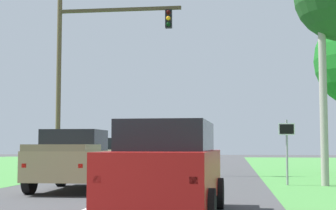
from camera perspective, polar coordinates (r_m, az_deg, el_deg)
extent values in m
plane|color=#424244|center=(16.55, -4.64, -9.60)|extent=(120.00, 120.00, 0.00)
cube|color=#9E1411|center=(10.90, -0.15, -7.76)|extent=(2.13, 4.69, 1.01)
cube|color=black|center=(11.11, 0.04, -3.48)|extent=(1.84, 2.92, 0.63)
cube|color=red|center=(8.85, -7.84, -8.17)|extent=(0.14, 0.06, 0.12)
cube|color=red|center=(8.52, 2.87, -8.35)|extent=(0.14, 0.06, 0.12)
cylinder|color=black|center=(12.53, -3.67, -9.62)|extent=(0.26, 0.73, 0.72)
cylinder|color=black|center=(12.26, 5.62, -9.73)|extent=(0.26, 0.73, 0.72)
cylinder|color=black|center=(9.76, -7.43, -11.08)|extent=(0.26, 0.73, 0.72)
cylinder|color=black|center=(9.40, 4.56, -11.36)|extent=(0.26, 0.73, 0.72)
cube|color=tan|center=(17.35, -10.11, -6.48)|extent=(2.09, 4.85, 0.90)
cube|color=black|center=(17.11, -10.31, -3.86)|extent=(1.81, 1.85, 0.68)
cube|color=#8F7D56|center=(15.91, -11.63, -4.66)|extent=(1.95, 1.86, 0.20)
cube|color=red|center=(15.38, -15.67, -6.49)|extent=(0.14, 0.06, 0.12)
cube|color=red|center=(14.83, -9.66, -6.68)|extent=(0.14, 0.06, 0.12)
cylinder|color=black|center=(19.10, -11.77, -7.62)|extent=(0.25, 0.80, 0.80)
cylinder|color=black|center=(18.56, -5.76, -7.79)|extent=(0.25, 0.80, 0.80)
cylinder|color=black|center=(16.29, -15.12, -8.13)|extent=(0.25, 0.80, 0.80)
cylinder|color=black|center=(15.66, -8.12, -8.40)|extent=(0.25, 0.80, 0.80)
cylinder|color=brown|center=(26.36, -12.06, 2.04)|extent=(0.24, 0.24, 8.83)
cube|color=#4C3D2B|center=(26.21, -5.40, 10.49)|extent=(6.20, 0.16, 0.16)
cube|color=black|center=(25.66, 0.07, 9.53)|extent=(0.32, 0.28, 0.90)
sphere|color=black|center=(25.59, 0.03, 10.26)|extent=(0.22, 0.22, 0.22)
sphere|color=orange|center=(25.51, 0.03, 9.61)|extent=(0.22, 0.22, 0.22)
sphere|color=black|center=(25.44, 0.03, 8.95)|extent=(0.22, 0.22, 0.22)
cylinder|color=gray|center=(19.56, 13.07, -5.15)|extent=(0.08, 0.08, 2.42)
cube|color=white|center=(19.54, 13.03, -2.62)|extent=(0.60, 0.03, 0.44)
cube|color=black|center=(19.52, 13.04, -2.62)|extent=(0.52, 0.01, 0.36)
cube|color=black|center=(28.64, -6.87, -5.79)|extent=(4.37, 2.01, 0.91)
cube|color=black|center=(28.68, -7.27, -4.27)|extent=(2.64, 1.73, 0.60)
cube|color=red|center=(27.50, -2.86, -5.78)|extent=(0.06, 0.14, 0.12)
cube|color=red|center=(29.03, -2.42, -5.71)|extent=(0.06, 0.14, 0.12)
cylinder|color=black|center=(28.07, -9.97, -6.72)|extent=(0.69, 0.25, 0.68)
cylinder|color=black|center=(29.88, -9.01, -6.58)|extent=(0.69, 0.25, 0.68)
cylinder|color=black|center=(27.48, -4.56, -6.82)|extent=(0.69, 0.25, 0.68)
cylinder|color=black|center=(29.33, -3.91, -6.67)|extent=(0.69, 0.25, 0.68)
cylinder|color=#9E998E|center=(19.88, 16.77, 4.95)|extent=(0.28, 0.28, 9.34)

